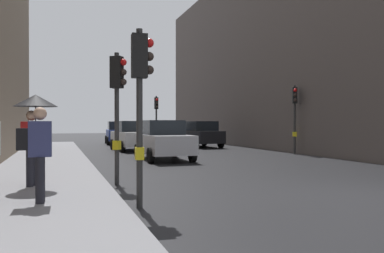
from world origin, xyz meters
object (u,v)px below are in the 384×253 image
Objects in this scene: traffic_light_near_left at (141,85)px; pedestrian_with_umbrella at (34,114)px; car_dark_suv at (200,134)px; car_blue_van at (119,133)px; traffic_light_mid_street at (295,107)px; traffic_light_near_right at (118,94)px; traffic_light_far_median at (156,111)px; car_white_compact at (132,136)px; pedestrian_with_grey_backpack at (38,149)px; car_silver_hatchback at (163,140)px.

traffic_light_near_left is 1.61× the size of pedestrian_with_umbrella.
car_dark_suv is 2.01× the size of pedestrian_with_umbrella.
traffic_light_mid_street is at bearing -61.13° from car_blue_van.
car_blue_van is at bearing 81.70° from traffic_light_near_right.
traffic_light_far_median is 5.41m from car_white_compact.
car_dark_suv is at bearing -50.85° from car_blue_van.
car_blue_van is 7.40m from car_dark_suv.
traffic_light_near_right is at bearing -98.30° from car_blue_van.
car_blue_van is 7.61m from car_white_compact.
car_dark_suv is at bearing 109.22° from traffic_light_mid_street.
car_blue_van is at bearing 87.59° from car_white_compact.
car_blue_van is 1.00× the size of car_white_compact.
car_white_compact is (2.71, 13.14, -1.54)m from traffic_light_near_right.
pedestrian_with_grey_backpack is at bearing -85.66° from pedestrian_with_umbrella.
car_white_compact is 5.33m from car_dark_suv.
traffic_light_near_right reaches higher than car_white_compact.
car_white_compact is at bearing 73.98° from pedestrian_with_grey_backpack.
traffic_light_near_right is 0.83× the size of car_silver_hatchback.
car_white_compact is 2.43× the size of pedestrian_with_grey_backpack.
pedestrian_with_grey_backpack is at bearing -101.75° from car_blue_van.
car_blue_van is (3.02, 23.84, -1.50)m from traffic_light_near_left.
traffic_light_mid_street is 14.83m from pedestrian_with_umbrella.
traffic_light_near_left is 2.25m from pedestrian_with_grey_backpack.
traffic_light_near_left is at bearing -99.45° from car_white_compact.
car_blue_van is 24.03m from pedestrian_with_grey_backpack.
car_white_compact is at bearing -92.41° from car_blue_van.
car_blue_van is at bearing 78.25° from pedestrian_with_grey_backpack.
car_blue_van is 22.02m from pedestrian_with_umbrella.
traffic_light_mid_street is at bearing 6.85° from car_silver_hatchback.
car_blue_van is 1.02× the size of car_silver_hatchback.
car_dark_suv is 2.43× the size of pedestrian_with_grey_backpack.
traffic_light_near_left is 0.95× the size of traffic_light_mid_street.
car_blue_van is at bearing 89.73° from car_silver_hatchback.
car_dark_suv is (4.67, -5.74, 0.00)m from car_blue_van.
car_white_compact is at bearing 80.55° from traffic_light_near_left.
traffic_light_near_left is at bearing -106.80° from car_silver_hatchback.
traffic_light_mid_street reaches higher than pedestrian_with_umbrella.
traffic_light_mid_street reaches higher than traffic_light_near_left.
pedestrian_with_grey_backpack is (-4.89, -23.53, 0.29)m from car_blue_van.
traffic_light_mid_street reaches higher than traffic_light_far_median.
car_dark_suv is at bearing 60.32° from car_silver_hatchback.
traffic_light_near_left is at bearing -113.02° from car_dark_suv.
pedestrian_with_umbrella is 1.21× the size of pedestrian_with_grey_backpack.
car_blue_van is at bearing 82.78° from traffic_light_near_left.
pedestrian_with_grey_backpack is (-1.87, 0.32, -1.21)m from traffic_light_near_left.
pedestrian_with_umbrella is at bearing -108.92° from car_white_compact.
traffic_light_near_right is 7.48m from car_silver_hatchback.
traffic_light_mid_street is 1.69× the size of pedestrian_with_umbrella.
pedestrian_with_grey_backpack is (-1.87, -2.78, -1.25)m from traffic_light_near_right.
car_white_compact is 2.01× the size of pedestrian_with_umbrella.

